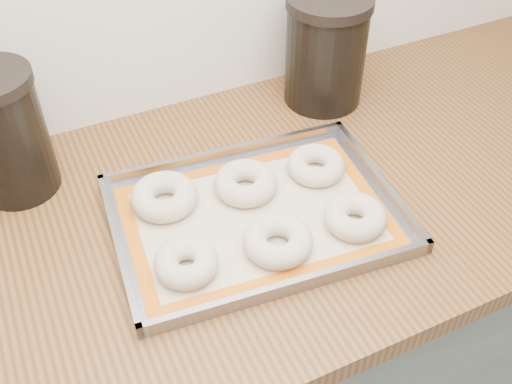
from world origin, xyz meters
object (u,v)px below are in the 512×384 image
bagel_front_right (355,217)px  canister_left (4,134)px  bagel_back_left (164,197)px  canister_right (326,50)px  bagel_back_right (316,165)px  canister_mid (1,147)px  baking_tray (256,216)px  bagel_front_left (186,263)px  bagel_back_mid (246,183)px  bagel_front_mid (278,241)px

bagel_front_right → canister_left: bearing=144.7°
bagel_back_left → canister_right: bearing=23.0°
canister_left → canister_right: size_ratio=1.01×
bagel_back_right → canister_mid: bearing=157.2°
baking_tray → canister_mid: canister_mid is taller
bagel_front_left → canister_left: 0.37m
bagel_back_left → bagel_back_mid: size_ratio=1.03×
bagel_front_left → canister_mid: 0.38m
bagel_front_mid → bagel_back_mid: same height
bagel_back_mid → bagel_back_right: 0.13m
bagel_back_left → bagel_back_mid: bearing=-11.1°
bagel_front_right → bagel_back_mid: bearing=130.2°
baking_tray → bagel_front_mid: size_ratio=4.51×
bagel_back_right → bagel_back_left: bearing=172.4°
bagel_front_right → canister_left: (-0.47, 0.33, 0.09)m
bagel_front_mid → canister_left: canister_left is taller
bagel_front_left → canister_left: (-0.19, 0.31, 0.09)m
bagel_back_left → canister_right: 0.44m
bagel_front_left → canister_mid: size_ratio=0.60×
bagel_back_left → bagel_back_mid: (0.14, -0.03, -0.00)m
baking_tray → canister_left: (-0.33, 0.25, 0.11)m
bagel_back_right → baking_tray: bearing=-159.2°
bagel_back_left → canister_left: bearing=142.8°
bagel_front_mid → canister_mid: size_ratio=0.67×
bagel_front_left → bagel_back_right: bearing=21.7°
bagel_back_mid → canister_mid: bearing=151.2°
bagel_front_mid → bagel_back_left: (-0.13, 0.17, 0.00)m
canister_mid → bagel_front_mid: bearing=-44.2°
bagel_back_right → canister_right: 0.26m
bagel_front_mid → baking_tray: bearing=90.3°
bagel_front_mid → canister_left: 0.47m
canister_left → canister_right: (0.61, 0.01, -0.00)m
bagel_front_left → canister_right: (0.41, 0.32, 0.09)m
bagel_front_mid → bagel_front_right: 0.14m
bagel_front_left → bagel_back_mid: (0.15, 0.12, 0.00)m
baking_tray → bagel_front_left: bearing=-157.5°
bagel_front_mid → canister_left: bearing=135.8°
bagel_back_mid → canister_right: (0.26, 0.20, 0.09)m
bagel_back_left → canister_left: (-0.21, 0.16, 0.09)m
canister_right → canister_left: bearing=-178.9°
bagel_back_mid → bagel_back_right: (0.13, -0.01, -0.00)m
baking_tray → bagel_back_right: bearing=20.8°
bagel_front_left → bagel_back_left: size_ratio=0.87×
bagel_back_right → canister_right: size_ratio=0.46×
bagel_back_mid → canister_mid: 0.41m
bagel_front_left → bagel_back_left: (0.02, 0.15, 0.00)m
bagel_front_right → canister_mid: canister_mid is taller
bagel_back_left → canister_mid: 0.28m
bagel_front_left → bagel_front_mid: 0.14m
bagel_front_mid → bagel_back_right: bagel_front_mid is taller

